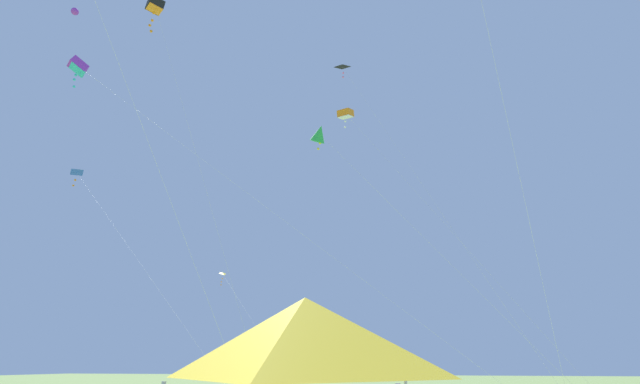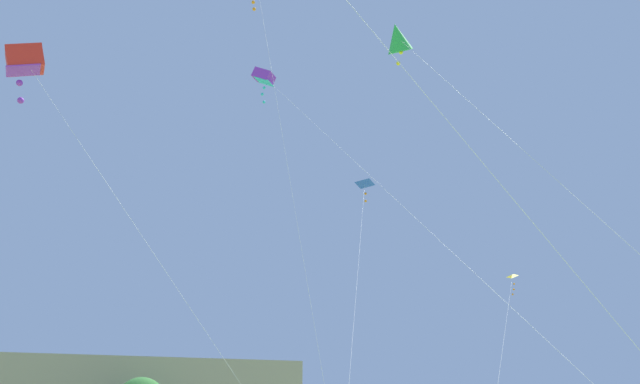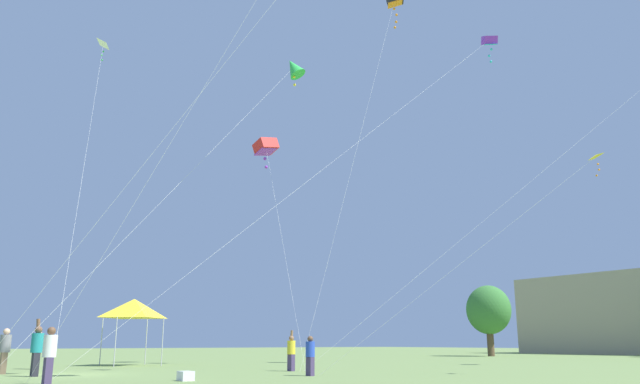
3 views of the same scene
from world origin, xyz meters
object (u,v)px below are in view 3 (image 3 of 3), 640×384
Objects in this scene: kite_green_diamond_3 at (294,68)px; kite_purple_box_8 at (489,41)px; person_purple_shirt at (38,348)px; person_teal_shirt at (37,348)px; kite_red_box_0 at (266,147)px; kite_white_delta_2 at (103,48)px; person_white_shirt at (49,353)px; person_blue_shirt at (310,354)px; cooler_box at (186,376)px; person_yellow_shirt at (291,351)px; person_grey_shirt at (5,349)px; kite_yellow_delta_5 at (589,162)px; festival_tent at (134,309)px; kite_black_box_4 at (395,1)px.

kite_purple_box_8 is at bearing 92.90° from kite_green_diamond_3.
person_teal_shirt is (6.92, -1.38, 0.04)m from person_purple_shirt.
kite_white_delta_2 reaches higher than kite_red_box_0.
person_white_shirt reaches higher than person_blue_shirt.
cooler_box is 0.26× the size of person_teal_shirt.
person_blue_shirt is (12.36, 7.28, -0.18)m from person_purple_shirt.
person_yellow_shirt is 0.13× the size of kite_red_box_0.
cooler_box is 7.78m from person_yellow_shirt.
person_purple_shirt is at bearing 169.99° from person_yellow_shirt.
person_purple_shirt is 0.13× the size of kite_green_diamond_3.
kite_green_diamond_3 is (10.71, -4.73, 0.09)m from kite_red_box_0.
kite_red_box_0 is at bearing -103.75° from person_grey_shirt.
person_yellow_shirt is at bearing 165.14° from person_teal_shirt.
cooler_box is 17.39m from kite_yellow_delta_5.
kite_green_diamond_3 is (12.36, 2.46, 10.32)m from festival_tent.
kite_purple_box_8 reaches higher than kite_white_delta_2.
person_purple_shirt reaches higher than person_blue_shirt.
person_grey_shirt is (6.16, -7.18, -2.08)m from festival_tent.
festival_tent is 6.58× the size of cooler_box.
person_teal_shirt is 1.20× the size of person_yellow_shirt.
cooler_box is 9.37m from person_grey_shirt.
kite_green_diamond_3 is at bearing -153.91° from person_grey_shirt.
festival_tent is 12.61m from kite_red_box_0.
kite_white_delta_2 is (0.80, 1.58, 15.62)m from person_purple_shirt.
cooler_box is at bearing -146.13° from person_blue_shirt.
kite_yellow_delta_5 is at bearing -33.18° from kite_purple_box_8.
cooler_box is 0.31× the size of person_yellow_shirt.
kite_yellow_delta_5 reaches higher than person_yellow_shirt.
kite_green_diamond_3 is at bearing -129.77° from person_purple_shirt.
person_purple_shirt is at bearing -74.86° from person_white_shirt.
kite_white_delta_2 is at bearing -77.45° from person_grey_shirt.
kite_white_delta_2 is (-11.57, -5.70, 15.81)m from person_blue_shirt.
person_blue_shirt is at bearing -156.88° from person_white_shirt.
kite_black_box_4 is (-4.73, 14.10, 20.81)m from cooler_box.
kite_green_diamond_3 reaches higher than person_yellow_shirt.
person_blue_shirt is 22.54m from kite_black_box_4.
kite_white_delta_2 is 0.80× the size of kite_black_box_4.
kite_red_box_0 reaches higher than person_blue_shirt.
kite_red_box_0 reaches higher than person_purple_shirt.
kite_white_delta_2 reaches higher than kite_green_diamond_3.
person_teal_shirt is at bearing -96.78° from kite_purple_box_8.
kite_green_diamond_3 is at bearing -145.68° from person_white_shirt.
kite_purple_box_8 reaches higher than person_white_shirt.
person_teal_shirt is at bearing -93.07° from kite_black_box_4.
person_grey_shirt is at bearing -46.26° from kite_white_delta_2.
kite_purple_box_8 is (2.81, 23.66, 18.29)m from person_teal_shirt.
person_yellow_shirt is 22.88m from kite_purple_box_8.
person_purple_shirt is 1.23× the size of person_blue_shirt.
person_teal_shirt is 22.54m from kite_yellow_delta_5.
festival_tent is 15.05m from cooler_box.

